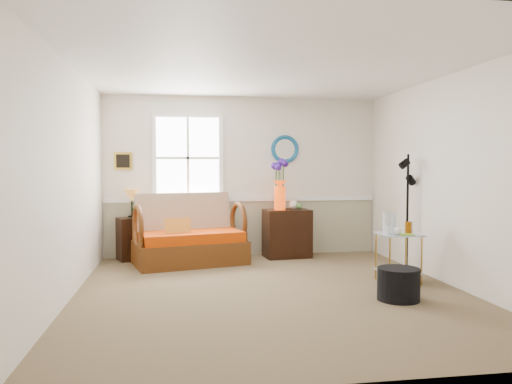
{
  "coord_description": "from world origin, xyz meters",
  "views": [
    {
      "loc": [
        -1.07,
        -5.66,
        1.47
      ],
      "look_at": [
        -0.14,
        0.27,
        1.16
      ],
      "focal_mm": 35.0,
      "sensor_mm": 36.0,
      "label": 1
    }
  ],
  "objects": [
    {
      "name": "lamp_stand",
      "position": [
        -1.8,
        2.3,
        0.33
      ],
      "size": [
        0.48,
        0.48,
        0.66
      ],
      "primitive_type": null,
      "rotation": [
        0.0,
        0.0,
        0.36
      ],
      "color": "black",
      "rests_on": "floor"
    },
    {
      "name": "mirror",
      "position": [
        0.7,
        2.48,
        1.75
      ],
      "size": [
        0.47,
        0.07,
        0.47
      ],
      "primitive_type": "torus",
      "rotation": [
        1.57,
        0.0,
        0.0
      ],
      "color": "#146CA0",
      "rests_on": "walls"
    },
    {
      "name": "floor",
      "position": [
        0.0,
        0.0,
        0.0
      ],
      "size": [
        4.5,
        5.0,
        0.01
      ],
      "primitive_type": "cube",
      "color": "#746547",
      "rests_on": "ground"
    },
    {
      "name": "wainscot",
      "position": [
        0.0,
        2.48,
        0.45
      ],
      "size": [
        4.46,
        0.02,
        0.9
      ],
      "primitive_type": "cube",
      "color": "tan",
      "rests_on": "walls"
    },
    {
      "name": "ceiling",
      "position": [
        0.0,
        0.0,
        2.6
      ],
      "size": [
        4.5,
        5.0,
        0.01
      ],
      "primitive_type": "cube",
      "color": "white",
      "rests_on": "walls"
    },
    {
      "name": "side_table",
      "position": [
        1.68,
        0.23,
        0.31
      ],
      "size": [
        0.5,
        0.5,
        0.62
      ],
      "primitive_type": null,
      "rotation": [
        0.0,
        0.0,
        0.01
      ],
      "color": "#AA7D33",
      "rests_on": "floor"
    },
    {
      "name": "picture",
      "position": [
        -1.92,
        2.48,
        1.55
      ],
      "size": [
        0.28,
        0.03,
        0.28
      ],
      "primitive_type": "cube",
      "color": "gold",
      "rests_on": "walls"
    },
    {
      "name": "flower_vase",
      "position": [
        0.54,
        2.12,
        1.17
      ],
      "size": [
        0.25,
        0.25,
        0.79
      ],
      "primitive_type": null,
      "rotation": [
        0.0,
        0.0,
        0.09
      ],
      "color": "red",
      "rests_on": "cabinet"
    },
    {
      "name": "table_lamp",
      "position": [
        -1.78,
        2.29,
        0.89
      ],
      "size": [
        0.26,
        0.26,
        0.45
      ],
      "primitive_type": null,
      "rotation": [
        0.0,
        0.0,
        0.04
      ],
      "color": "#BC722C",
      "rests_on": "lamp_stand"
    },
    {
      "name": "window",
      "position": [
        -0.9,
        2.47,
        1.6
      ],
      "size": [
        1.14,
        0.06,
        1.44
      ],
      "primitive_type": null,
      "color": "white",
      "rests_on": "walls"
    },
    {
      "name": "tabletop_items",
      "position": [
        1.68,
        0.25,
        0.75
      ],
      "size": [
        0.49,
        0.49,
        0.26
      ],
      "primitive_type": null,
      "rotation": [
        0.0,
        0.0,
        -0.14
      ],
      "color": "silver",
      "rests_on": "side_table"
    },
    {
      "name": "cabinet",
      "position": [
        0.67,
        2.16,
        0.39
      ],
      "size": [
        0.76,
        0.53,
        0.77
      ],
      "primitive_type": null,
      "rotation": [
        0.0,
        0.0,
        0.1
      ],
      "color": "black",
      "rests_on": "floor"
    },
    {
      "name": "throw_pillow",
      "position": [
        -1.07,
        1.72,
        0.53
      ],
      "size": [
        0.37,
        0.2,
        0.36
      ],
      "primitive_type": null,
      "rotation": [
        0.0,
        0.0,
        0.32
      ],
      "color": "orange",
      "rests_on": "loveseat"
    },
    {
      "name": "walls",
      "position": [
        0.0,
        0.0,
        1.3
      ],
      "size": [
        4.51,
        5.01,
        2.6
      ],
      "color": "silver",
      "rests_on": "floor"
    },
    {
      "name": "ottoman",
      "position": [
        1.32,
        -0.56,
        0.18
      ],
      "size": [
        0.49,
        0.49,
        0.35
      ],
      "primitive_type": "cylinder",
      "rotation": [
        0.0,
        0.0,
        0.07
      ],
      "color": "black",
      "rests_on": "floor"
    },
    {
      "name": "chair_rail",
      "position": [
        0.0,
        2.47,
        0.92
      ],
      "size": [
        4.46,
        0.04,
        0.06
      ],
      "primitive_type": "cube",
      "color": "white",
      "rests_on": "walls"
    },
    {
      "name": "potted_plant",
      "position": [
        -1.67,
        2.38,
        0.8
      ],
      "size": [
        0.38,
        0.41,
        0.27
      ],
      "primitive_type": "imported",
      "rotation": [
        0.0,
        0.0,
        0.23
      ],
      "color": "#4B7D39",
      "rests_on": "lamp_stand"
    },
    {
      "name": "floor_lamp",
      "position": [
        2.1,
        0.86,
        0.82
      ],
      "size": [
        0.26,
        0.26,
        1.64
      ],
      "primitive_type": null,
      "rotation": [
        0.0,
        0.0,
        0.1
      ],
      "color": "black",
      "rests_on": "floor"
    },
    {
      "name": "loveseat",
      "position": [
        -0.89,
        1.84,
        0.53
      ],
      "size": [
        1.78,
        1.27,
        1.05
      ],
      "primitive_type": null,
      "rotation": [
        0.0,
        0.0,
        0.24
      ],
      "color": "#4A2A11",
      "rests_on": "floor"
    }
  ]
}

